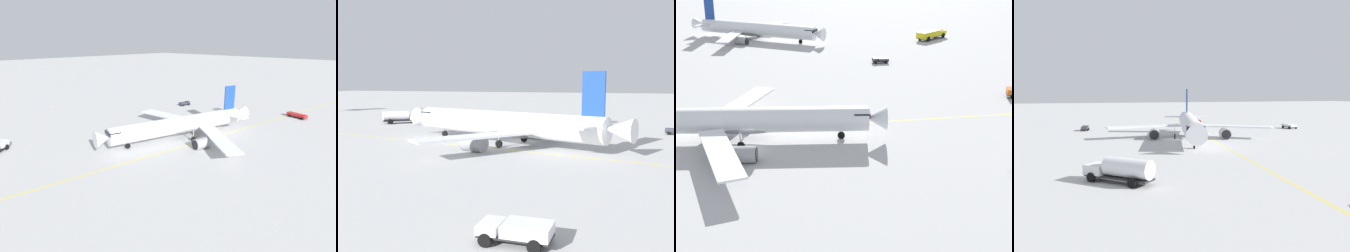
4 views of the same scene
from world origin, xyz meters
TOP-DOWN VIEW (x-y plane):
  - ground_plane at (0.00, 0.00)m, footprint 600.00×600.00m
  - airliner_main at (2.80, -0.98)m, footprint 35.67×39.21m
  - ops_pickup_truck at (16.04, 35.10)m, footprint 5.93×3.06m
  - pushback_tug_truck at (37.28, 12.70)m, footprint 2.60×4.47m
  - fuel_tanker_truck at (-17.06, -34.81)m, footprint 7.47×7.55m
  - baggage_truck_truck at (-17.97, 24.41)m, footprint 2.44×4.11m
  - taxiway_centreline at (7.87, 2.67)m, footprint 20.85×127.96m

SIDE VIEW (x-z plane):
  - ground_plane at x=0.00m, z-range 0.00..0.00m
  - taxiway_centreline at x=7.87m, z-range 0.00..0.01m
  - baggage_truck_truck at x=-17.97m, z-range 0.10..1.32m
  - pushback_tug_truck at x=37.28m, z-range 0.15..1.45m
  - ops_pickup_truck at x=16.04m, z-range 0.10..1.51m
  - fuel_tanker_truck at x=-17.06m, z-range 0.13..3.00m
  - airliner_main at x=2.80m, z-range -2.51..8.49m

